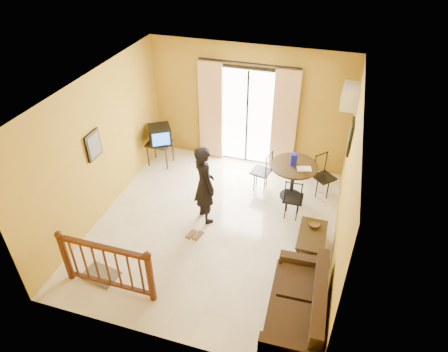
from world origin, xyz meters
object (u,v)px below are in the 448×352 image
(dining_table, at_px, (294,172))
(standing_person, at_px, (204,185))
(coffee_table, at_px, (311,239))
(sofa, at_px, (300,308))
(television, at_px, (160,135))

(dining_table, bearing_deg, standing_person, -142.03)
(coffee_table, bearing_deg, sofa, -89.89)
(television, relative_size, coffee_table, 0.74)
(television, bearing_deg, dining_table, -38.89)
(television, relative_size, sofa, 0.37)
(dining_table, xyz_separation_m, coffee_table, (0.58, -1.45, -0.38))
(dining_table, xyz_separation_m, standing_person, (-1.51, -1.18, 0.18))
(television, xyz_separation_m, sofa, (3.72, -3.38, -0.48))
(television, relative_size, standing_person, 0.39)
(television, bearing_deg, standing_person, -75.86)
(dining_table, relative_size, coffee_table, 1.12)
(dining_table, bearing_deg, coffee_table, -68.18)
(dining_table, bearing_deg, sofa, -78.95)
(coffee_table, xyz_separation_m, standing_person, (-2.09, 0.27, 0.56))
(dining_table, distance_m, sofa, 3.07)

